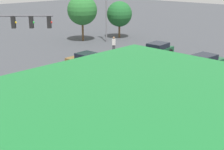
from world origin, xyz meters
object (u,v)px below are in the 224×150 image
object	(u,v)px
car_2	(128,101)
tree_corner_a	(82,10)
car_1	(204,62)
pedestrian	(114,44)
street_light_pole_a	(106,4)
fire_hydrant	(121,140)
traffic_signal_mast	(5,31)
car_0	(89,62)
tree_corner_c	(119,14)
car_3	(157,50)

from	to	relation	value
car_2	tree_corner_a	size ratio (longest dim) A/B	0.73
car_1	pedestrian	bearing A→B (deg)	100.96
street_light_pole_a	fire_hydrant	size ratio (longest dim) A/B	9.11
traffic_signal_mast	tree_corner_a	world-z (taller)	tree_corner_a
traffic_signal_mast	pedestrian	size ratio (longest dim) A/B	3.10
car_2	street_light_pole_a	bearing A→B (deg)	135.02
car_0	car_1	distance (m)	10.40
car_2	tree_corner_c	world-z (taller)	tree_corner_c
traffic_signal_mast	car_1	world-z (taller)	traffic_signal_mast
car_3	fire_hydrant	bearing A→B (deg)	26.41
fire_hydrant	pedestrian	bearing A→B (deg)	134.51
car_3	fire_hydrant	distance (m)	19.21
car_2	street_light_pole_a	xyz separation A→B (m)	(-16.13, 14.34, 3.99)
tree_corner_a	fire_hydrant	distance (m)	27.15
car_1	fire_hydrant	world-z (taller)	car_1
car_1	tree_corner_c	distance (m)	16.91
car_0	car_2	bearing A→B (deg)	148.60
car_3	car_0	bearing A→B (deg)	-12.68
car_2	tree_corner_a	distance (m)	23.00
car_1	street_light_pole_a	size ratio (longest dim) A/B	0.59
pedestrian	car_0	bearing A→B (deg)	-18.44
street_light_pole_a	tree_corner_c	bearing A→B (deg)	103.00
car_0	tree_corner_c	size ratio (longest dim) A/B	0.94
car_3	pedestrian	distance (m)	4.71
pedestrian	street_light_pole_a	distance (m)	7.14
car_0	car_2	xyz separation A→B (m)	(8.49, -4.43, 0.01)
traffic_signal_mast	pedestrian	xyz separation A→B (m)	(-1.70, 13.38, -3.26)
fire_hydrant	car_1	bearing A→B (deg)	103.83
car_1	tree_corner_c	xyz separation A→B (m)	(-15.69, 5.76, 2.57)
pedestrian	fire_hydrant	bearing A→B (deg)	1.72
pedestrian	fire_hydrant	size ratio (longest dim) A/B	2.11
car_0	tree_corner_a	xyz separation A→B (m)	(-10.39, 8.32, 3.23)
fire_hydrant	traffic_signal_mast	bearing A→B (deg)	176.54
tree_corner_a	car_0	bearing A→B (deg)	-38.68
car_3	pedestrian	size ratio (longest dim) A/B	2.42
car_2	tree_corner_a	bearing A→B (deg)	142.63
car_2	car_3	distance (m)	14.87
pedestrian	street_light_pole_a	xyz separation A→B (m)	(-4.84, 3.73, 3.68)
street_light_pole_a	fire_hydrant	bearing A→B (deg)	-43.64
car_3	fire_hydrant	xyz separation A→B (m)	(9.83, -16.50, -0.19)
traffic_signal_mast	fire_hydrant	distance (m)	12.80
tree_corner_a	fire_hydrant	xyz separation A→B (m)	(21.47, -16.25, -3.51)
car_1	traffic_signal_mast	bearing A→B (deg)	154.09
traffic_signal_mast	car_3	xyz separation A→B (m)	(2.35, 15.76, -3.66)
traffic_signal_mast	car_2	world-z (taller)	traffic_signal_mast
car_1	car_3	bearing A→B (deg)	83.24
pedestrian	tree_corner_a	world-z (taller)	tree_corner_a
car_3	pedestrian	world-z (taller)	pedestrian
car_2	tree_corner_c	bearing A→B (deg)	130.46
street_light_pole_a	car_1	bearing A→B (deg)	-9.48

